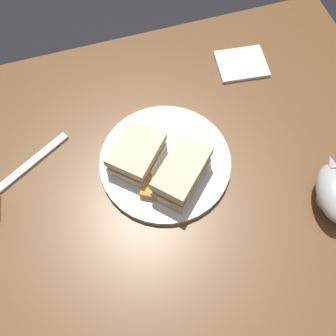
{
  "coord_description": "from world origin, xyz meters",
  "views": [
    {
      "loc": [
        -0.09,
        -0.28,
        1.39
      ],
      "look_at": [
        -0.0,
        0.03,
        0.74
      ],
      "focal_mm": 40.94,
      "sensor_mm": 36.0,
      "label": 1
    }
  ],
  "objects_px": {
    "gravy_boat": "(335,192)",
    "fork": "(31,164)",
    "plate": "(163,162)",
    "sandwich_half_left": "(137,154)",
    "sandwich_half_right": "(181,171)",
    "napkin": "(242,64)"
  },
  "relations": [
    {
      "from": "gravy_boat",
      "to": "fork",
      "type": "bearing_deg",
      "value": 155.4
    },
    {
      "from": "sandwich_half_left",
      "to": "gravy_boat",
      "type": "bearing_deg",
      "value": -29.34
    },
    {
      "from": "plate",
      "to": "gravy_boat",
      "type": "relative_size",
      "value": 1.9
    },
    {
      "from": "sandwich_half_left",
      "to": "napkin",
      "type": "bearing_deg",
      "value": 30.9
    },
    {
      "from": "sandwich_half_right",
      "to": "napkin",
      "type": "bearing_deg",
      "value": 46.81
    },
    {
      "from": "plate",
      "to": "gravy_boat",
      "type": "bearing_deg",
      "value": -30.96
    },
    {
      "from": "napkin",
      "to": "fork",
      "type": "xyz_separation_m",
      "value": [
        -0.49,
        -0.11,
        -0.0
      ]
    },
    {
      "from": "sandwich_half_right",
      "to": "sandwich_half_left",
      "type": "bearing_deg",
      "value": 137.56
    },
    {
      "from": "sandwich_half_right",
      "to": "gravy_boat",
      "type": "distance_m",
      "value": 0.28
    },
    {
      "from": "plate",
      "to": "fork",
      "type": "distance_m",
      "value": 0.26
    },
    {
      "from": "plate",
      "to": "napkin",
      "type": "height_order",
      "value": "plate"
    },
    {
      "from": "plate",
      "to": "napkin",
      "type": "xyz_separation_m",
      "value": [
        0.24,
        0.19,
        -0.0
      ]
    },
    {
      "from": "fork",
      "to": "napkin",
      "type": "bearing_deg",
      "value": -16.81
    },
    {
      "from": "plate",
      "to": "fork",
      "type": "bearing_deg",
      "value": 163.17
    },
    {
      "from": "sandwich_half_left",
      "to": "fork",
      "type": "height_order",
      "value": "sandwich_half_left"
    },
    {
      "from": "plate",
      "to": "sandwich_half_left",
      "type": "height_order",
      "value": "sandwich_half_left"
    },
    {
      "from": "sandwich_half_left",
      "to": "sandwich_half_right",
      "type": "xyz_separation_m",
      "value": [
        0.07,
        -0.06,
        0.01
      ]
    },
    {
      "from": "gravy_boat",
      "to": "napkin",
      "type": "bearing_deg",
      "value": 95.34
    },
    {
      "from": "sandwich_half_right",
      "to": "gravy_boat",
      "type": "relative_size",
      "value": 0.96
    },
    {
      "from": "sandwich_half_left",
      "to": "napkin",
      "type": "relative_size",
      "value": 1.17
    },
    {
      "from": "sandwich_half_left",
      "to": "gravy_boat",
      "type": "relative_size",
      "value": 0.95
    },
    {
      "from": "plate",
      "to": "fork",
      "type": "height_order",
      "value": "plate"
    }
  ]
}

